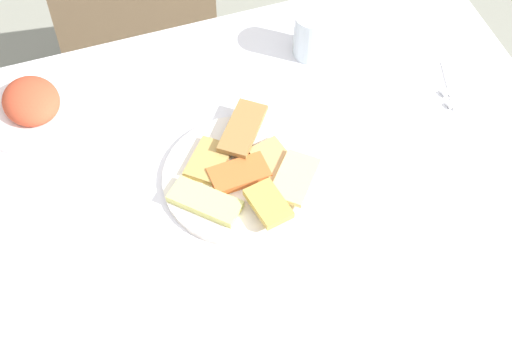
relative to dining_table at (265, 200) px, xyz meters
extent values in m
plane|color=gray|center=(0.00, 0.00, -0.66)|extent=(6.00, 6.00, 0.00)
cube|color=white|center=(0.00, 0.00, 0.06)|extent=(1.22, 0.92, 0.02)
cylinder|color=#4B534C|center=(-0.55, 0.40, -0.30)|extent=(0.04, 0.04, 0.70)
cylinder|color=#4B534C|center=(0.55, 0.40, -0.30)|extent=(0.04, 0.04, 0.70)
cube|color=brown|center=(-0.09, 0.85, -0.22)|extent=(0.47, 0.47, 0.06)
cylinder|color=#283035|center=(0.13, 1.01, -0.45)|extent=(0.03, 0.03, 0.41)
cylinder|color=#283035|center=(-0.25, 1.06, -0.45)|extent=(0.03, 0.03, 0.41)
cylinder|color=#283035|center=(0.08, 0.63, -0.45)|extent=(0.03, 0.03, 0.41)
cylinder|color=#283035|center=(-0.30, 0.69, -0.45)|extent=(0.03, 0.03, 0.41)
cylinder|color=white|center=(-0.04, 0.01, 0.08)|extent=(0.30, 0.30, 0.01)
cube|color=#D0642D|center=(-0.05, 0.02, 0.09)|extent=(0.12, 0.07, 0.02)
cube|color=#DBDA79|center=(-0.13, -0.02, 0.09)|extent=(0.14, 0.14, 0.02)
cube|color=#EAD083|center=(0.05, -0.03, 0.10)|extent=(0.12, 0.13, 0.01)
cube|color=tan|center=(0.03, 0.02, 0.09)|extent=(0.08, 0.11, 0.01)
cube|color=olive|center=(-0.01, 0.11, 0.10)|extent=(0.13, 0.14, 0.01)
cube|color=gold|center=(-0.02, -0.08, 0.11)|extent=(0.07, 0.10, 0.01)
cube|color=tan|center=(-0.09, 0.07, 0.09)|extent=(0.11, 0.12, 0.01)
cylinder|color=white|center=(-0.39, 0.32, 0.08)|extent=(0.24, 0.24, 0.01)
ellipsoid|color=#CC4A2D|center=(-0.39, 0.32, 0.10)|extent=(0.14, 0.16, 0.06)
cylinder|color=silver|center=(0.20, 0.29, 0.13)|extent=(0.08, 0.08, 0.11)
cube|color=white|center=(0.51, 0.08, 0.07)|extent=(0.18, 0.18, 0.00)
cube|color=silver|center=(0.51, 0.06, 0.08)|extent=(0.19, 0.04, 0.00)
cube|color=silver|center=(0.51, 0.10, 0.08)|extent=(0.18, 0.05, 0.00)
camera|label=1|loc=(-0.29, -0.80, 1.27)|focal=53.99mm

